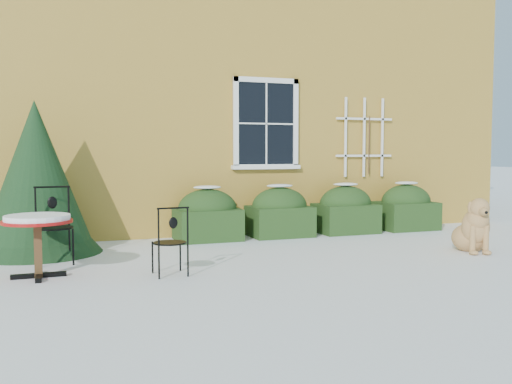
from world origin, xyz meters
name	(u,v)px	position (x,y,z in m)	size (l,w,h in m)	color
ground	(283,268)	(0.00, 0.00, 0.00)	(80.00, 80.00, 0.00)	white
house	(170,79)	(0.00, 7.00, 3.22)	(12.40, 8.40, 6.40)	gold
hedge_row	(313,212)	(1.65, 2.55, 0.40)	(4.95, 0.80, 0.91)	#1A3313
evergreen_shrub	(37,192)	(-2.95, 2.18, 0.89)	(1.83, 1.83, 2.21)	black
bistro_table	(37,226)	(-2.91, 0.44, 0.61)	(0.79, 0.79, 0.74)	black
patio_chair_near	(171,241)	(-1.43, 0.03, 0.42)	(0.40, 0.40, 0.83)	black
patio_chair_far	(54,225)	(-2.73, 1.32, 0.51)	(0.49, 0.49, 1.01)	black
dog	(474,230)	(3.07, 0.08, 0.33)	(0.68, 0.89, 0.83)	tan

